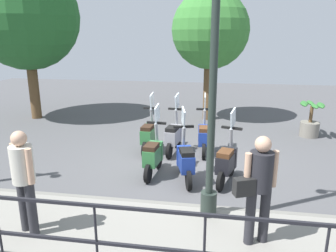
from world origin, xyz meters
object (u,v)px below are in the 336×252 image
at_px(tree_distant, 210,31).
at_px(scooter_far_0, 204,136).
at_px(tree_large, 26,17).
at_px(scooter_near_0, 227,161).
at_px(scooter_near_1, 185,160).
at_px(pedestrian_with_bag, 259,183).
at_px(lamp_post_near, 213,90).
at_px(scooter_far_2, 149,134).
at_px(scooter_near_2, 153,154).
at_px(scooter_far_1, 174,136).
at_px(pedestrian_distant, 24,175).
at_px(potted_palm, 310,122).

distance_m(tree_distant, scooter_far_0, 4.53).
distance_m(tree_large, scooter_near_0, 8.86).
relative_size(scooter_near_1, scooter_far_0, 1.00).
xyz_separation_m(pedestrian_with_bag, tree_distant, (7.60, 1.01, 2.06)).
relative_size(lamp_post_near, tree_large, 0.85).
bearing_deg(scooter_far_2, tree_large, 62.96).
height_order(tree_large, scooter_near_2, tree_large).
bearing_deg(lamp_post_near, scooter_near_1, 19.94).
bearing_deg(lamp_post_near, pedestrian_with_bag, -133.50).
relative_size(scooter_near_1, scooter_near_2, 1.00).
height_order(pedestrian_with_bag, scooter_near_0, pedestrian_with_bag).
distance_m(scooter_near_2, scooter_far_1, 1.46).
bearing_deg(tree_large, scooter_near_0, -122.92).
bearing_deg(scooter_near_2, tree_distant, -5.56).
relative_size(lamp_post_near, pedestrian_with_bag, 2.93).
xyz_separation_m(tree_large, scooter_far_2, (-2.92, -4.96, -3.12)).
height_order(pedestrian_distant, scooter_near_1, pedestrian_distant).
bearing_deg(pedestrian_with_bag, tree_large, 24.90).
distance_m(pedestrian_distant, scooter_near_0, 3.92).
bearing_deg(lamp_post_near, scooter_far_0, 4.56).
relative_size(tree_large, scooter_far_1, 3.55).
height_order(tree_large, scooter_near_1, tree_large).
xyz_separation_m(scooter_near_1, scooter_near_2, (0.21, 0.73, 0.00)).
xyz_separation_m(pedestrian_distant, scooter_near_2, (2.67, -1.35, -0.60)).
distance_m(pedestrian_distant, tree_large, 8.48).
height_order(tree_large, scooter_far_1, tree_large).
bearing_deg(pedestrian_with_bag, pedestrian_distant, 72.34).
bearing_deg(scooter_far_0, pedestrian_distant, 147.53).
bearing_deg(scooter_far_0, scooter_near_0, -164.60).
relative_size(pedestrian_distant, tree_distant, 0.35).
distance_m(scooter_near_2, scooter_far_0, 1.85).
distance_m(tree_large, scooter_far_2, 6.55).
bearing_deg(scooter_far_1, pedestrian_with_bag, -148.38).
bearing_deg(tree_large, scooter_near_1, -126.83).
relative_size(scooter_near_0, scooter_far_0, 1.00).
bearing_deg(pedestrian_distant, scooter_far_2, -165.16).
bearing_deg(scooter_near_2, scooter_near_0, -90.37).
xyz_separation_m(pedestrian_with_bag, scooter_far_0, (3.93, 0.95, -0.60)).
bearing_deg(tree_large, pedestrian_distant, -150.20).
bearing_deg(pedestrian_distant, tree_large, -122.58).
xyz_separation_m(lamp_post_near, scooter_far_2, (3.17, 1.70, -1.75)).
relative_size(potted_palm, scooter_near_2, 0.69).
distance_m(tree_large, scooter_far_1, 7.05).
bearing_deg(scooter_near_2, tree_large, 55.76).
distance_m(pedestrian_with_bag, scooter_far_1, 4.24).
xyz_separation_m(scooter_near_0, scooter_near_2, (0.15, 1.59, 0.00)).
bearing_deg(scooter_near_0, scooter_near_1, 110.33).
bearing_deg(scooter_far_0, scooter_far_1, 94.34).
distance_m(scooter_near_0, scooter_near_1, 0.86).
relative_size(pedestrian_with_bag, tree_distant, 0.35).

